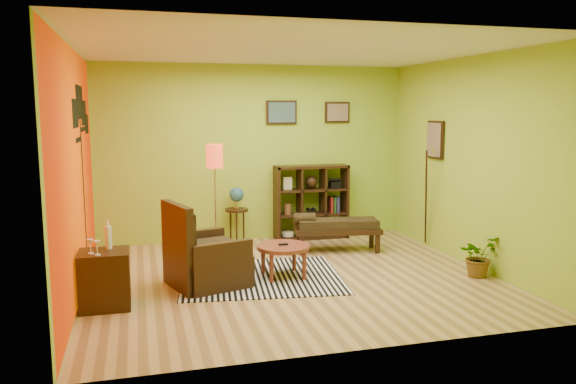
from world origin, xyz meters
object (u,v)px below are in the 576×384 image
object	(u,v)px
side_cabinet	(105,279)
bench	(335,226)
coffee_table	(283,250)
cube_shelf	(312,202)
floor_lamp	(215,167)
potted_plant	(478,260)
armchair	(203,260)
globe_table	(237,201)

from	to	relation	value
side_cabinet	bench	world-z (taller)	side_cabinet
coffee_table	cube_shelf	world-z (taller)	cube_shelf
side_cabinet	floor_lamp	distance (m)	2.40
floor_lamp	potted_plant	size ratio (longest dim) A/B	3.10
floor_lamp	cube_shelf	bearing A→B (deg)	27.68
floor_lamp	potted_plant	bearing A→B (deg)	-28.90
armchair	bench	bearing A→B (deg)	28.91
side_cabinet	cube_shelf	bearing A→B (deg)	39.43
armchair	floor_lamp	bearing A→B (deg)	75.05
globe_table	cube_shelf	size ratio (longest dim) A/B	0.74
armchair	potted_plant	distance (m)	3.44
armchair	bench	size ratio (longest dim) A/B	0.78
coffee_table	potted_plant	distance (m)	2.47
globe_table	floor_lamp	bearing A→B (deg)	-117.58
floor_lamp	armchair	bearing A→B (deg)	-104.95
floor_lamp	potted_plant	xyz separation A→B (m)	(3.09, -1.70, -1.11)
floor_lamp	globe_table	world-z (taller)	floor_lamp
cube_shelf	potted_plant	world-z (taller)	cube_shelf
side_cabinet	bench	xyz separation A→B (m)	(3.18, 1.64, 0.06)
cube_shelf	potted_plant	bearing A→B (deg)	-61.90
bench	cube_shelf	bearing A→B (deg)	94.35
cube_shelf	globe_table	bearing A→B (deg)	-178.43
globe_table	potted_plant	distance (m)	3.71
floor_lamp	globe_table	bearing A→B (deg)	62.42
floor_lamp	coffee_table	bearing A→B (deg)	-57.43
floor_lamp	bench	bearing A→B (deg)	-1.02
coffee_table	potted_plant	size ratio (longest dim) A/B	1.28
coffee_table	cube_shelf	xyz separation A→B (m)	(1.00, 1.98, 0.25)
side_cabinet	floor_lamp	xyz separation A→B (m)	(1.41, 1.67, 1.00)
armchair	potted_plant	xyz separation A→B (m)	(3.40, -0.52, -0.11)
armchair	floor_lamp	xyz separation A→B (m)	(0.32, 1.18, 1.00)
cube_shelf	potted_plant	xyz separation A→B (m)	(1.39, -2.60, -0.40)
bench	potted_plant	distance (m)	2.13
globe_table	bench	size ratio (longest dim) A/B	0.67
coffee_table	side_cabinet	size ratio (longest dim) A/B	0.72
side_cabinet	bench	size ratio (longest dim) A/B	0.70
armchair	globe_table	xyz separation A→B (m)	(0.76, 2.04, 0.37)
cube_shelf	side_cabinet	bearing A→B (deg)	-140.57
armchair	side_cabinet	world-z (taller)	armchair
cube_shelf	bench	distance (m)	0.95
armchair	bench	world-z (taller)	armchair
coffee_table	globe_table	xyz separation A→B (m)	(-0.25, 1.95, 0.32)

